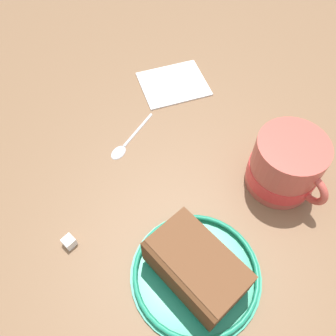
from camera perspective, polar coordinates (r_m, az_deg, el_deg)
ground_plane at (r=52.94cm, az=2.58°, el=-7.24°), size 126.95×126.95×3.89cm
small_plate at (r=46.91cm, az=4.65°, el=-16.80°), size 16.96×16.96×1.37cm
cake_slice at (r=43.99cm, az=4.66°, el=-15.90°), size 13.89×12.80×5.83cm
tea_mug at (r=52.43cm, az=18.62°, el=0.32°), size 11.87×10.09×9.08cm
teaspoon at (r=57.24cm, az=-7.15°, el=3.84°), size 9.54×7.98×0.80cm
folded_napkin at (r=66.51cm, az=0.90°, el=13.67°), size 12.05×13.53×0.60cm
sugar_cube at (r=49.89cm, az=-15.83°, el=-11.54°), size 2.12×2.12×1.51cm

